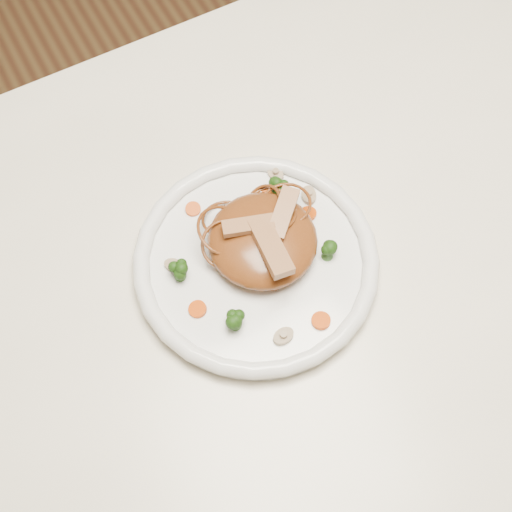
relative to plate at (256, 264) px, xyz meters
name	(u,v)px	position (x,y,z in m)	size (l,w,h in m)	color
ground	(295,403)	(0.09, 0.00, -0.76)	(4.00, 4.00, 0.00)	#4D2C1A
table	(318,273)	(0.09, 0.00, -0.11)	(1.20, 0.80, 0.75)	white
plate	(256,264)	(0.00, 0.00, 0.00)	(0.29, 0.29, 0.02)	white
noodle_mound	(263,240)	(0.01, 0.01, 0.03)	(0.13, 0.13, 0.04)	brown
chicken_a	(283,213)	(0.05, 0.02, 0.05)	(0.06, 0.02, 0.01)	tan
chicken_b	(248,226)	(0.00, 0.02, 0.05)	(0.06, 0.02, 0.01)	tan
chicken_c	(271,247)	(0.01, -0.01, 0.05)	(0.08, 0.03, 0.01)	tan
broccoli_0	(280,186)	(0.07, 0.07, 0.02)	(0.02, 0.02, 0.03)	#1F460E
broccoli_1	(179,270)	(-0.09, 0.02, 0.02)	(0.03, 0.03, 0.03)	#1F460E
broccoli_2	(235,320)	(-0.06, -0.06, 0.02)	(0.03, 0.03, 0.03)	#1F460E
broccoli_3	(328,251)	(0.08, -0.03, 0.02)	(0.02, 0.02, 0.03)	#1F460E
carrot_0	(269,193)	(0.06, 0.07, 0.01)	(0.02, 0.02, 0.01)	#D14F07
carrot_1	(198,309)	(-0.09, -0.02, 0.01)	(0.02, 0.02, 0.01)	#D14F07
carrot_2	(308,213)	(0.09, 0.03, 0.01)	(0.02, 0.02, 0.01)	#D14F07
carrot_3	(193,209)	(-0.03, 0.10, 0.01)	(0.02, 0.02, 0.01)	#D14F07
carrot_4	(321,321)	(0.03, -0.10, 0.01)	(0.02, 0.02, 0.01)	#D14F07
mushroom_0	(283,336)	(-0.02, -0.10, 0.01)	(0.03, 0.03, 0.01)	gray
mushroom_1	(309,195)	(0.10, 0.05, 0.01)	(0.03, 0.03, 0.01)	gray
mushroom_2	(173,265)	(-0.09, 0.04, 0.01)	(0.02, 0.02, 0.01)	gray
mushroom_3	(276,174)	(0.08, 0.09, 0.01)	(0.02, 0.02, 0.01)	gray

